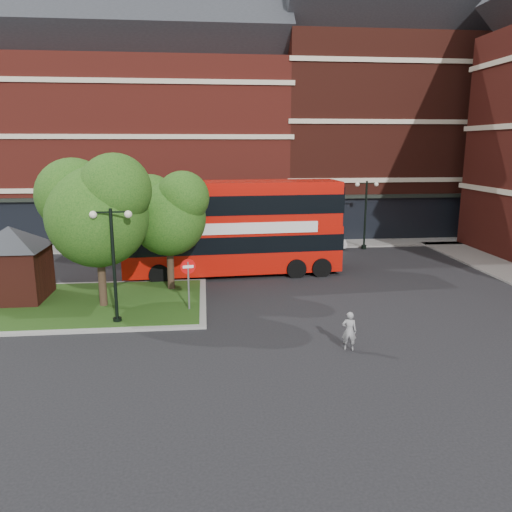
{
  "coord_description": "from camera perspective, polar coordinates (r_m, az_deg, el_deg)",
  "views": [
    {
      "loc": [
        -1.69,
        -20.57,
        7.54
      ],
      "look_at": [
        0.89,
        4.06,
        2.0
      ],
      "focal_mm": 35.0,
      "sensor_mm": 36.0,
      "label": 1
    }
  ],
  "objects": [
    {
      "name": "car_silver",
      "position": [
        37.3,
        -10.11,
        1.92
      ],
      "size": [
        4.57,
        2.34,
        1.49
      ],
      "primitive_type": "imported",
      "rotation": [
        0.0,
        0.0,
        1.43
      ],
      "color": "silver",
      "rests_on": "ground"
    },
    {
      "name": "no_entry_sign",
      "position": [
        22.83,
        -7.75,
        -2.11
      ],
      "size": [
        0.69,
        0.2,
        2.51
      ],
      "rotation": [
        0.0,
        0.0,
        0.21
      ],
      "color": "slate",
      "rests_on": "ground"
    },
    {
      "name": "woman",
      "position": [
        19.12,
        10.61,
        -8.42
      ],
      "size": [
        0.63,
        0.51,
        1.5
      ],
      "primitive_type": "imported",
      "rotation": [
        0.0,
        0.0,
        2.84
      ],
      "color": "gray",
      "rests_on": "ground"
    },
    {
      "name": "kiosk",
      "position": [
        26.79,
        -26.17,
        0.05
      ],
      "size": [
        6.51,
        6.51,
        3.6
      ],
      "color": "#471911",
      "rests_on": "traffic_island"
    },
    {
      "name": "traffic_island",
      "position": [
        25.52,
        -20.09,
        -5.21
      ],
      "size": [
        12.6,
        7.6,
        0.15
      ],
      "color": "gray",
      "rests_on": "ground"
    },
    {
      "name": "ground",
      "position": [
        21.98,
        -1.21,
        -7.46
      ],
      "size": [
        120.0,
        120.0,
        0.0
      ],
      "primitive_type": "plane",
      "color": "black",
      "rests_on": "ground"
    },
    {
      "name": "lamp_far_left",
      "position": [
        35.58,
        0.03,
        5.0
      ],
      "size": [
        1.72,
        0.36,
        5.0
      ],
      "color": "black",
      "rests_on": "ground"
    },
    {
      "name": "pavement_far",
      "position": [
        37.86,
        -3.3,
        1.2
      ],
      "size": [
        44.0,
        3.0,
        0.12
      ],
      "primitive_type": "cube",
      "color": "slate",
      "rests_on": "ground"
    },
    {
      "name": "tree_island_west",
      "position": [
        23.82,
        -17.9,
        5.38
      ],
      "size": [
        5.4,
        4.71,
        7.21
      ],
      "color": "#2D2116",
      "rests_on": "ground"
    },
    {
      "name": "terrace_far_right",
      "position": [
        47.26,
        13.77,
        12.82
      ],
      "size": [
        18.0,
        12.0,
        16.0
      ],
      "primitive_type": "cube",
      "color": "#471911",
      "rests_on": "ground"
    },
    {
      "name": "lamp_far_right",
      "position": [
        37.27,
        12.41,
        5.05
      ],
      "size": [
        1.72,
        0.36,
        5.0
      ],
      "color": "black",
      "rests_on": "ground"
    },
    {
      "name": "terrace_far_left",
      "position": [
        45.02,
        -14.32,
        11.54
      ],
      "size": [
        26.0,
        12.0,
        14.0
      ],
      "primitive_type": "cube",
      "color": "maroon",
      "rests_on": "ground"
    },
    {
      "name": "bus",
      "position": [
        29.17,
        -2.71,
        3.95
      ],
      "size": [
        12.75,
        3.63,
        4.81
      ],
      "rotation": [
        0.0,
        0.0,
        0.06
      ],
      "color": "#B20F07",
      "rests_on": "ground"
    },
    {
      "name": "lamp_island",
      "position": [
        21.64,
        -15.96,
        -0.46
      ],
      "size": [
        1.72,
        0.36,
        5.0
      ],
      "color": "black",
      "rests_on": "ground"
    },
    {
      "name": "car_white",
      "position": [
        36.63,
        6.86,
        1.78
      ],
      "size": [
        4.45,
        1.87,
        1.43
      ],
      "primitive_type": "imported",
      "rotation": [
        0.0,
        0.0,
        1.66
      ],
      "color": "silver",
      "rests_on": "ground"
    },
    {
      "name": "tree_island_east",
      "position": [
        25.92,
        -10.14,
        5.1
      ],
      "size": [
        4.46,
        3.9,
        6.29
      ],
      "color": "#2D2116",
      "rests_on": "ground"
    }
  ]
}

